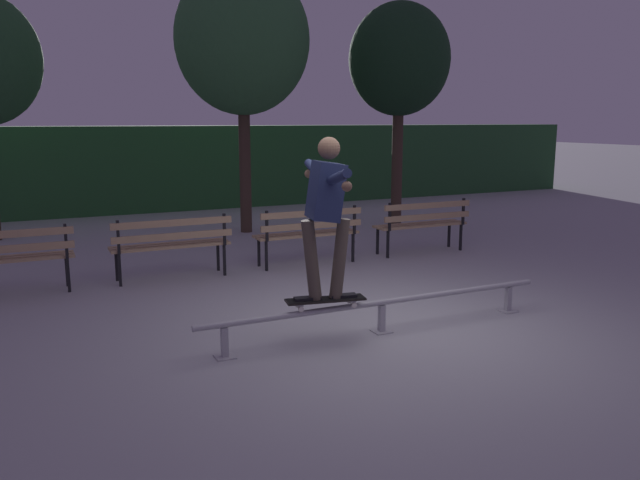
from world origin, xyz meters
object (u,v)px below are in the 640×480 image
park_bench_right_center (309,230)px  grind_rail (382,307)px  skateboarder (326,205)px  park_bench_rightmost (423,221)px  park_bench_leftmost (4,254)px  tree_behind_benches (242,41)px  tree_far_right (399,61)px  park_bench_left_center (172,241)px  skateboard (326,300)px

park_bench_right_center → grind_rail: bearing=-100.7°
skateboarder → park_bench_right_center: (1.22, 3.10, -0.82)m
grind_rail → park_bench_rightmost: (2.62, 3.10, 0.27)m
park_bench_leftmost → park_bench_rightmost: 6.10m
park_bench_leftmost → tree_behind_benches: tree_behind_benches is taller
skateboarder → park_bench_leftmost: bearing=132.5°
grind_rail → park_bench_rightmost: 4.07m
grind_rail → tree_far_right: bearing=56.8°
park_bench_right_center → tree_far_right: bearing=39.9°
park_bench_rightmost → tree_far_right: size_ratio=0.36×
park_bench_left_center → park_bench_rightmost: (4.07, 0.00, 0.00)m
skateboard → park_bench_left_center: bearing=104.6°
tree_far_right → park_bench_left_center: bearing=-152.9°
park_bench_rightmost → skateboard: bearing=-136.4°
skateboard → park_bench_leftmost: size_ratio=0.50×
tree_behind_benches → grind_rail: bearing=-96.2°
skateboard → tree_far_right: tree_far_right is taller
skateboarder → park_bench_leftmost: (-2.85, 3.10, -0.82)m
skateboard → park_bench_rightmost: 4.50m
park_bench_left_center → tree_far_right: 6.50m
park_bench_left_center → tree_far_right: size_ratio=0.36×
park_bench_leftmost → park_bench_right_center: (4.07, 0.00, 0.00)m
park_bench_rightmost → tree_behind_benches: tree_behind_benches is taller
tree_behind_benches → park_bench_leftmost: bearing=-142.9°
tree_far_right → tree_behind_benches: (-3.11, 0.47, 0.28)m
tree_far_right → tree_behind_benches: bearing=171.4°
park_bench_left_center → park_bench_rightmost: same height
grind_rail → tree_far_right: size_ratio=0.88×
grind_rail → park_bench_leftmost: bearing=138.3°
tree_behind_benches → park_bench_right_center: bearing=-91.7°
skateboard → tree_far_right: 7.83m
park_bench_leftmost → park_bench_left_center: (2.03, 0.00, 0.00)m
park_bench_rightmost → tree_behind_benches: (-1.94, 3.15, 3.04)m
park_bench_leftmost → tree_far_right: bearing=20.2°
grind_rail → skateboarder: 1.26m
park_bench_rightmost → grind_rail: bearing=-130.2°
park_bench_right_center → park_bench_rightmost: 2.03m
park_bench_leftmost → skateboarder: bearing=-47.5°
skateboard → tree_behind_benches: (1.32, 6.25, 3.16)m
park_bench_leftmost → park_bench_left_center: bearing=0.0°
skateboarder → park_bench_left_center: size_ratio=0.97×
park_bench_left_center → park_bench_right_center: same height
tree_far_right → tree_behind_benches: size_ratio=0.89×
park_bench_leftmost → tree_far_right: 8.23m
skateboarder → park_bench_left_center: bearing=104.7°
park_bench_leftmost → park_bench_left_center: same height
grind_rail → tree_far_right: 7.55m
park_bench_right_center → tree_far_right: tree_far_right is taller
grind_rail → park_bench_leftmost: 4.67m
skateboard → park_bench_leftmost: 4.21m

